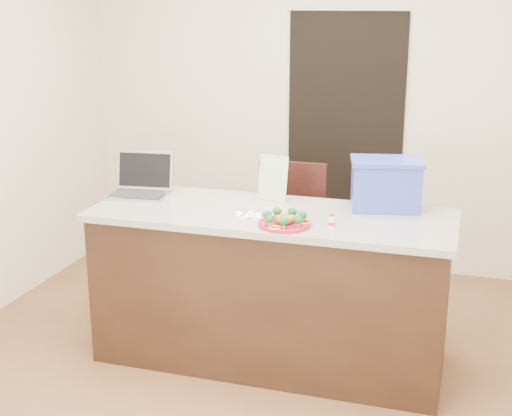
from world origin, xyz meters
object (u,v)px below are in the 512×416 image
(napkin, at_px, (248,214))
(chair, at_px, (288,230))
(laptop, at_px, (141,183))
(blue_box, at_px, (386,184))
(island, at_px, (271,287))
(yogurt_bottle, at_px, (332,222))
(plate, at_px, (284,224))

(napkin, distance_m, chair, 0.86)
(napkin, bearing_deg, laptop, 163.13)
(blue_box, bearing_deg, island, -168.75)
(napkin, bearing_deg, chair, 88.04)
(blue_box, bearing_deg, chair, 135.40)
(yogurt_bottle, bearing_deg, napkin, 168.98)
(laptop, bearing_deg, chair, 28.07)
(island, height_order, chair, chair)
(yogurt_bottle, height_order, laptop, laptop)
(yogurt_bottle, bearing_deg, blue_box, 64.07)
(island, distance_m, plate, 0.54)
(plate, xyz_separation_m, blue_box, (0.47, 0.49, 0.14))
(napkin, xyz_separation_m, laptop, (-0.77, 0.23, 0.07))
(laptop, distance_m, blue_box, 1.49)
(island, distance_m, blue_box, 0.89)
(plate, height_order, blue_box, blue_box)
(plate, distance_m, yogurt_bottle, 0.25)
(napkin, height_order, yogurt_bottle, yogurt_bottle)
(yogurt_bottle, bearing_deg, laptop, 165.37)
(island, bearing_deg, plate, -58.84)
(blue_box, height_order, chair, blue_box)
(yogurt_bottle, bearing_deg, island, 153.97)
(island, height_order, laptop, laptop)
(napkin, bearing_deg, plate, -28.93)
(laptop, bearing_deg, blue_box, -2.09)
(plate, bearing_deg, chair, 103.34)
(island, height_order, napkin, napkin)
(napkin, height_order, chair, chair)
(island, relative_size, plate, 7.29)
(laptop, relative_size, chair, 0.38)
(plate, xyz_separation_m, chair, (-0.22, 0.93, -0.34))
(plate, height_order, chair, chair)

